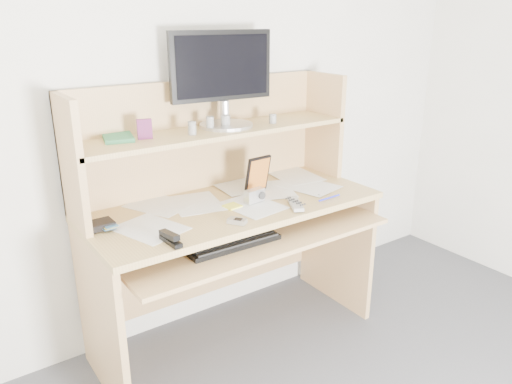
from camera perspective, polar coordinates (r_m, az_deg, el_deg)
back_wall at (r=2.51m, az=-6.70°, el=11.61°), size 3.60×0.04×2.50m
desk at (r=2.45m, az=-3.51°, el=-1.95°), size 1.40×0.70×1.30m
paper_clutter at (r=2.37m, az=-2.51°, el=-1.22°), size 1.32×0.54×0.01m
keyboard at (r=2.18m, az=-2.82°, el=-5.68°), size 0.43×0.16×0.03m
tv_remote at (r=2.33m, az=4.51°, el=-1.34°), size 0.12×0.17×0.02m
flip_phone at (r=2.13m, az=-2.18°, el=-3.22°), size 0.08×0.09×0.02m
stapler at (r=1.97m, az=-9.74°, el=-5.16°), size 0.04×0.13×0.04m
wallet at (r=2.18m, az=-17.37°, el=-3.58°), size 0.11×0.09×0.03m
sticky_note_pad at (r=2.32m, az=-2.72°, el=-1.64°), size 0.08×0.08×0.01m
digital_camera at (r=2.36m, az=-0.18°, el=-0.40°), size 0.11×0.05×0.06m
game_case at (r=2.47m, az=0.19°, el=2.04°), size 0.13×0.02×0.19m
blue_pen at (r=2.43m, az=8.38°, el=-0.66°), size 0.14×0.02×0.01m
card_box at (r=2.23m, az=-12.62°, el=7.03°), size 0.07×0.03×0.09m
shelf_book at (r=2.26m, az=-15.49°, el=6.02°), size 0.16×0.19×0.02m
chip_stack_a at (r=2.41m, az=-3.50°, el=8.01°), size 0.06×0.06×0.06m
chip_stack_b at (r=2.28m, az=-7.32°, el=7.26°), size 0.04×0.04×0.06m
chip_stack_c at (r=2.51m, az=1.92°, el=8.36°), size 0.04×0.04×0.05m
chip_stack_d at (r=2.36m, az=-5.29°, el=7.80°), size 0.05×0.05×0.07m
monitor at (r=2.43m, az=-3.87°, el=13.08°), size 0.52×0.26×0.45m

